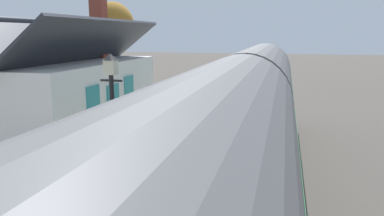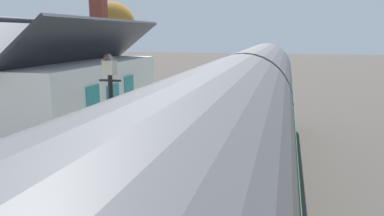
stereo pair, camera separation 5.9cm
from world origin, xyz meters
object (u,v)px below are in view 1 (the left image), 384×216
Objects in this scene: train at (245,124)px; tree_far_left at (113,26)px; bench_mid_platform at (205,88)px; lamp_post_platform at (112,101)px; planter_bench_right at (169,125)px; planter_bench_left at (202,106)px; planter_edge_far at (140,91)px; bench_by_lamp at (188,100)px; station_building at (73,96)px.

tree_far_left reaches higher than train.
lamp_post_platform is (-15.32, -1.19, 1.95)m from bench_mid_platform.
planter_bench_left is at bearing -7.43° from planter_bench_right.
planter_edge_far is 14.22m from lamp_post_platform.
lamp_post_platform is (-11.04, -1.15, 1.95)m from bench_by_lamp.
tree_far_left is at bearing 25.60° from lamp_post_platform.
planter_edge_far is 1.21× the size of planter_bench_right.
train is 2.76× the size of tree_far_left.
tree_far_left is (16.63, 12.15, 3.17)m from train.
planter_bench_left is at bearing -136.82° from tree_far_left.
tree_far_left is at bearing 32.76° from planter_bench_right.
planter_edge_far is 1.04× the size of planter_bench_left.
lamp_post_platform is at bearing -154.40° from tree_far_left.
station_building is 6.45m from lamp_post_platform.
planter_edge_far is (8.31, 0.71, -1.09)m from station_building.
bench_mid_platform is at bearing -60.00° from planter_edge_far.
planter_edge_far is 9.17m from tree_far_left.
lamp_post_platform is 0.47× the size of tree_far_left.
lamp_post_platform reaches higher than planter_bench_left.
station_building is 6.44m from planter_bench_left.
bench_mid_platform is at bearing -119.08° from tree_far_left.
lamp_post_platform is at bearing -178.91° from planter_bench_left.
planter_bench_left reaches higher than planter_bench_right.
planter_edge_far is at bearing 4.88° from station_building.
tree_far_left reaches higher than planter_bench_left.
planter_edge_far is at bearing 54.31° from planter_bench_left.
planter_bench_left is 0.23× the size of lamp_post_platform.
bench_by_lamp is 1.68× the size of planter_edge_far.
station_building reaches higher than planter_edge_far.
tree_far_left is at bearing 43.18° from planter_bench_left.
bench_by_lamp is at bearing -136.70° from tree_far_left.
station_building is 5.85× the size of bench_mid_platform.
bench_by_lamp reaches higher than planter_edge_far.
train is at bearing -103.55° from station_building.
train is at bearing -37.42° from lamp_post_platform.
planter_edge_far is at bearing 19.70° from lamp_post_platform.
bench_mid_platform reaches higher than planter_edge_far.
bench_mid_platform is 4.28m from bench_by_lamp.
planter_edge_far is 0.11× the size of tree_far_left.
station_building is 6.83m from bench_by_lamp.
lamp_post_platform is (-9.99, -0.19, 2.03)m from planter_bench_left.
bench_by_lamp is 4.89m from planter_bench_right.
bench_by_lamp is 1.43m from planter_bench_left.
station_building is 16.27m from tree_far_left.
bench_mid_platform is 10.38m from tree_far_left.
bench_by_lamp is at bearing -25.42° from station_building.
planter_bench_right is (-3.81, 0.50, -0.06)m from planter_bench_left.
planter_bench_left is 1.16× the size of planter_bench_right.
planter_bench_right is 0.20× the size of lamp_post_platform.
station_building is 10.81m from bench_mid_platform.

